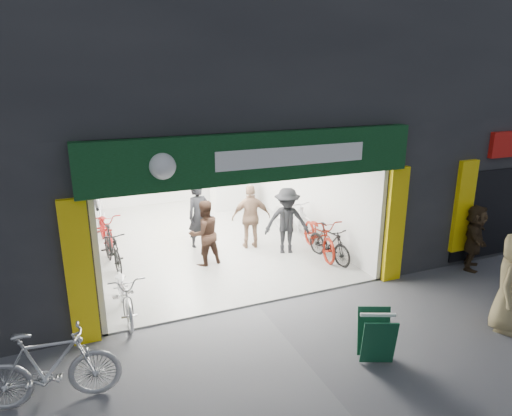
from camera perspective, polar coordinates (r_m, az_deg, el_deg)
ground at (r=9.44m, az=0.19°, el=-12.03°), size 60.00×60.00×0.00m
building at (r=13.26m, az=-4.69°, el=15.74°), size 17.00×10.27×8.00m
bike_left_front at (r=9.20m, az=-16.08°, el=-10.10°), size 0.67×1.88×0.98m
bike_left_midfront at (r=11.39m, az=-17.53°, el=-4.84°), size 0.67×1.71×1.00m
bike_left_midback at (r=12.84m, az=-18.27°, el=-2.46°), size 0.79×1.95×1.00m
bike_left_back at (r=14.52m, az=-18.92°, el=-0.00°), size 0.80×1.97×1.15m
bike_right_front at (r=11.41m, az=9.15°, el=-4.39°), size 0.66×1.59×0.93m
bike_right_mid at (r=11.78m, az=7.93°, el=-3.35°), size 0.97×2.07×1.05m
bike_right_back at (r=13.03m, az=4.56°, el=-1.07°), size 0.89×1.94×1.12m
parked_bike at (r=7.34m, az=-24.41°, el=-17.68°), size 1.98×0.76×1.16m
customer_a at (r=12.08m, az=-7.14°, el=-1.01°), size 0.72×0.56×1.76m
customer_b at (r=10.98m, az=-6.46°, el=-3.18°), size 0.89×0.74×1.63m
customer_c at (r=11.60m, az=3.88°, el=-1.69°), size 1.28×0.98×1.75m
customer_d at (r=11.91m, az=-0.62°, el=-1.17°), size 1.09×0.63×1.74m
pedestrian_near at (r=9.42m, az=29.39°, el=-8.13°), size 1.07×0.90×1.86m
pedestrian_far at (r=11.92m, az=25.65°, el=-3.31°), size 1.39×1.34×1.58m
sandwich_board at (r=7.87m, az=14.81°, el=-15.18°), size 0.71×0.72×0.83m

